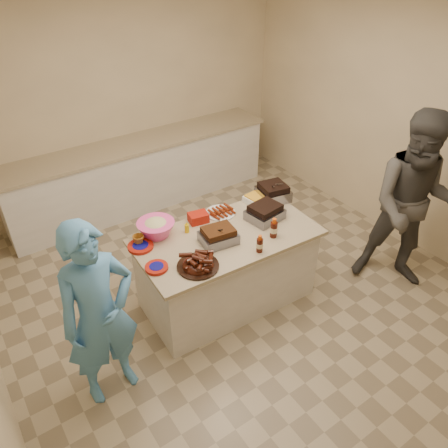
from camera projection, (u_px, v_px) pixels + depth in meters
room at (238, 293)px, 4.55m from camera, size 4.50×5.00×2.70m
back_counter at (141, 173)px, 5.79m from camera, size 3.60×0.64×0.90m
island at (227, 299)px, 4.48m from camera, size 1.73×0.97×0.80m
rib_platter at (198, 267)px, 3.66m from camera, size 0.40×0.40×0.14m
pulled_pork_tray at (218, 242)px, 3.95m from camera, size 0.35×0.28×0.10m
brisket_tray at (265, 219)px, 4.26m from camera, size 0.36×0.31×0.10m
roasting_pan at (273, 199)px, 4.57m from camera, size 0.34×0.34×0.12m
coleslaw_bowl at (157, 235)px, 4.04m from camera, size 0.36×0.36×0.24m
sausage_plate at (220, 213)px, 4.34m from camera, size 0.30×0.30×0.05m
mac_cheese_dish at (259, 200)px, 4.55m from camera, size 0.32×0.25×0.08m
bbq_bottle_a at (259, 251)px, 3.83m from camera, size 0.06×0.06×0.17m
bbq_bottle_b at (273, 237)px, 4.02m from camera, size 0.07×0.07×0.20m
mustard_bottle at (187, 232)px, 4.07m from camera, size 0.04×0.04×0.11m
sauce_bowl at (212, 233)px, 4.06m from camera, size 0.13×0.05×0.13m
plate_stack_large at (141, 248)px, 3.88m from camera, size 0.24×0.24×0.03m
plate_stack_small at (157, 269)px, 3.64m from camera, size 0.20×0.20×0.03m
plastic_cup at (139, 245)px, 3.92m from camera, size 0.11×0.10×0.10m
basket_stack at (198, 222)px, 4.22m from camera, size 0.20×0.17×0.09m
guest_blue at (115, 384)px, 3.65m from camera, size 0.73×1.66×0.39m
guest_gray at (393, 278)px, 4.75m from camera, size 2.01×1.90×0.71m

